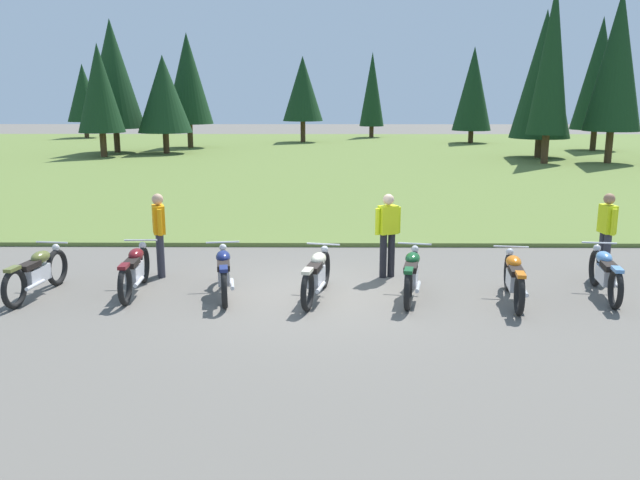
% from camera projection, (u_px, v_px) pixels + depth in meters
% --- Properties ---
extents(ground_plane, '(140.00, 140.00, 0.00)m').
position_uv_depth(ground_plane, '(320.00, 296.00, 11.89)').
color(ground_plane, '#605B54').
extents(grass_moorland, '(80.00, 44.00, 0.10)m').
position_uv_depth(grass_moorland, '(324.00, 158.00, 37.13)').
color(grass_moorland, '#5B7033').
rests_on(grass_moorland, ground).
extents(forest_treeline, '(42.78, 23.03, 9.01)m').
position_uv_depth(forest_treeline, '(391.00, 80.00, 39.79)').
color(forest_treeline, '#47331E').
rests_on(forest_treeline, ground).
extents(motorcycle_olive, '(0.62, 2.10, 0.88)m').
position_uv_depth(motorcycle_olive, '(37.00, 272.00, 11.79)').
color(motorcycle_olive, black).
rests_on(motorcycle_olive, ground).
extents(motorcycle_maroon, '(0.62, 2.10, 0.88)m').
position_uv_depth(motorcycle_maroon, '(135.00, 270.00, 11.97)').
color(motorcycle_maroon, black).
rests_on(motorcycle_maroon, ground).
extents(motorcycle_navy, '(0.67, 2.09, 0.88)m').
position_uv_depth(motorcycle_navy, '(224.00, 272.00, 11.80)').
color(motorcycle_navy, black).
rests_on(motorcycle_navy, ground).
extents(motorcycle_cream, '(0.69, 2.08, 0.88)m').
position_uv_depth(motorcycle_cream, '(317.00, 274.00, 11.66)').
color(motorcycle_cream, black).
rests_on(motorcycle_cream, ground).
extents(motorcycle_british_green, '(0.69, 2.08, 0.88)m').
position_uv_depth(motorcycle_british_green, '(412.00, 274.00, 11.69)').
color(motorcycle_british_green, black).
rests_on(motorcycle_british_green, ground).
extents(motorcycle_orange, '(0.62, 2.09, 0.88)m').
position_uv_depth(motorcycle_orange, '(514.00, 278.00, 11.44)').
color(motorcycle_orange, black).
rests_on(motorcycle_orange, ground).
extents(motorcycle_sky_blue, '(0.62, 2.09, 0.88)m').
position_uv_depth(motorcycle_sky_blue, '(605.00, 273.00, 11.75)').
color(motorcycle_sky_blue, black).
rests_on(motorcycle_sky_blue, ground).
extents(rider_near_row_end, '(0.32, 0.53, 1.67)m').
position_uv_depth(rider_near_row_end, '(159.00, 230.00, 12.96)').
color(rider_near_row_end, '#2D2D38').
rests_on(rider_near_row_end, ground).
extents(rider_with_back_turned, '(0.26, 0.55, 1.67)m').
position_uv_depth(rider_with_back_turned, '(606.00, 229.00, 13.00)').
color(rider_with_back_turned, '#2D2D38').
rests_on(rider_with_back_turned, ground).
extents(rider_in_hivis_vest, '(0.51, 0.34, 1.67)m').
position_uv_depth(rider_in_hivis_vest, '(388.00, 230.00, 12.91)').
color(rider_in_hivis_vest, black).
rests_on(rider_in_hivis_vest, ground).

